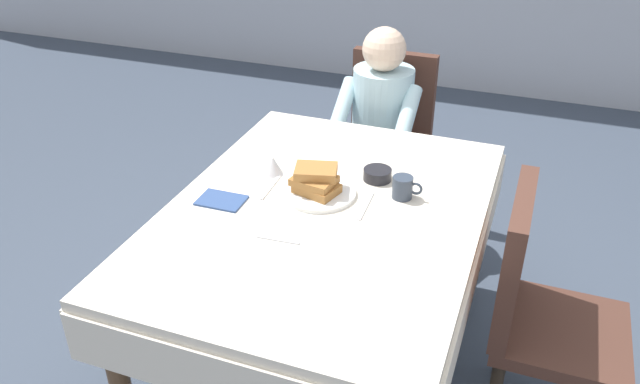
# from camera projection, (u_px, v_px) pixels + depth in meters

# --- Properties ---
(ground_plane) EXTENTS (14.00, 14.00, 0.00)m
(ground_plane) POSITION_uv_depth(u_px,v_px,m) (324.00, 359.00, 2.68)
(ground_plane) COLOR #3D4756
(dining_table_main) EXTENTS (1.12, 1.52, 0.74)m
(dining_table_main) POSITION_uv_depth(u_px,v_px,m) (325.00, 229.00, 2.35)
(dining_table_main) COLOR silver
(dining_table_main) RESTS_ON ground
(chair_diner) EXTENTS (0.44, 0.45, 0.93)m
(chair_diner) POSITION_uv_depth(u_px,v_px,m) (387.00, 131.00, 3.38)
(chair_diner) COLOR #4C2D23
(chair_diner) RESTS_ON ground
(diner_person) EXTENTS (0.40, 0.43, 1.12)m
(diner_person) POSITION_uv_depth(u_px,v_px,m) (380.00, 118.00, 3.18)
(diner_person) COLOR silver
(diner_person) RESTS_ON ground
(chair_right_side) EXTENTS (0.45, 0.44, 0.93)m
(chair_right_side) POSITION_uv_depth(u_px,v_px,m) (537.00, 303.00, 2.18)
(chair_right_side) COLOR #4C2D23
(chair_right_side) RESTS_ON ground
(plate_breakfast) EXTENTS (0.28, 0.28, 0.02)m
(plate_breakfast) POSITION_uv_depth(u_px,v_px,m) (319.00, 193.00, 2.39)
(plate_breakfast) COLOR white
(plate_breakfast) RESTS_ON dining_table_main
(breakfast_stack) EXTENTS (0.19, 0.17, 0.09)m
(breakfast_stack) POSITION_uv_depth(u_px,v_px,m) (316.00, 180.00, 2.36)
(breakfast_stack) COLOR #A36B33
(breakfast_stack) RESTS_ON plate_breakfast
(cup_coffee) EXTENTS (0.11, 0.08, 0.08)m
(cup_coffee) POSITION_uv_depth(u_px,v_px,m) (403.00, 187.00, 2.35)
(cup_coffee) COLOR #333D4C
(cup_coffee) RESTS_ON dining_table_main
(bowl_butter) EXTENTS (0.11, 0.11, 0.04)m
(bowl_butter) POSITION_uv_depth(u_px,v_px,m) (377.00, 174.00, 2.48)
(bowl_butter) COLOR black
(bowl_butter) RESTS_ON dining_table_main
(syrup_pitcher) EXTENTS (0.08, 0.08, 0.07)m
(syrup_pitcher) POSITION_uv_depth(u_px,v_px,m) (273.00, 165.00, 2.51)
(syrup_pitcher) COLOR silver
(syrup_pitcher) RESTS_ON dining_table_main
(fork_left_of_plate) EXTENTS (0.02, 0.18, 0.00)m
(fork_left_of_plate) POSITION_uv_depth(u_px,v_px,m) (270.00, 188.00, 2.43)
(fork_left_of_plate) COLOR silver
(fork_left_of_plate) RESTS_ON dining_table_main
(knife_right_of_plate) EXTENTS (0.02, 0.20, 0.00)m
(knife_right_of_plate) POSITION_uv_depth(u_px,v_px,m) (366.00, 206.00, 2.32)
(knife_right_of_plate) COLOR silver
(knife_right_of_plate) RESTS_ON dining_table_main
(spoon_near_edge) EXTENTS (0.15, 0.02, 0.00)m
(spoon_near_edge) POSITION_uv_depth(u_px,v_px,m) (278.00, 240.00, 2.13)
(spoon_near_edge) COLOR silver
(spoon_near_edge) RESTS_ON dining_table_main
(napkin_folded) EXTENTS (0.17, 0.12, 0.01)m
(napkin_folded) POSITION_uv_depth(u_px,v_px,m) (221.00, 200.00, 2.35)
(napkin_folded) COLOR #334C7F
(napkin_folded) RESTS_ON dining_table_main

